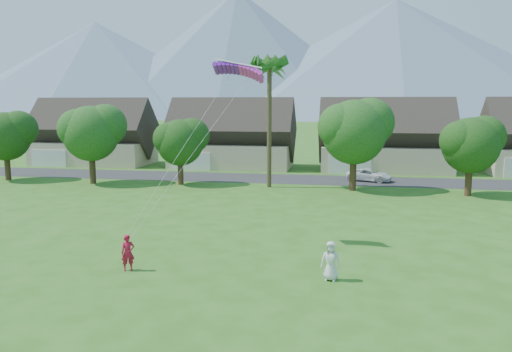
% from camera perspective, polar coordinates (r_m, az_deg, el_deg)
% --- Properties ---
extents(ground, '(500.00, 500.00, 0.00)m').
position_cam_1_polar(ground, '(21.29, -4.88, -14.10)').
color(ground, '#2D6019').
rests_on(ground, ground).
extents(street, '(90.00, 7.00, 0.01)m').
position_cam_1_polar(street, '(53.85, 4.49, -0.36)').
color(street, '#2D2D30').
rests_on(street, ground).
extents(kite_flyer, '(0.78, 0.70, 1.78)m').
position_cam_1_polar(kite_flyer, '(25.34, -14.44, -8.49)').
color(kite_flyer, '#AF142E').
rests_on(kite_flyer, ground).
extents(watcher, '(0.96, 0.69, 1.84)m').
position_cam_1_polar(watcher, '(23.51, 8.53, -9.57)').
color(watcher, silver).
rests_on(watcher, ground).
extents(parked_car, '(5.12, 3.51, 1.30)m').
position_cam_1_polar(parked_car, '(53.58, 12.84, 0.11)').
color(parked_car, white).
rests_on(parked_car, ground).
extents(mountain_ridge, '(540.00, 240.00, 70.00)m').
position_cam_1_polar(mountain_ridge, '(279.83, 11.42, 12.45)').
color(mountain_ridge, slate).
rests_on(mountain_ridge, ground).
extents(houses_row, '(72.75, 8.19, 8.86)m').
position_cam_1_polar(houses_row, '(62.34, 5.79, 3.99)').
color(houses_row, beige).
rests_on(houses_row, ground).
extents(tree_row, '(62.27, 6.67, 8.45)m').
position_cam_1_polar(tree_row, '(47.44, 2.45, 4.42)').
color(tree_row, '#47301C').
rests_on(tree_row, ground).
extents(fan_palm, '(3.00, 3.00, 13.80)m').
position_cam_1_polar(fan_palm, '(48.17, 1.56, 12.71)').
color(fan_palm, '#4C3D26').
rests_on(fan_palm, ground).
extents(parafoil_kite, '(2.87, 1.04, 0.50)m').
position_cam_1_polar(parafoil_kite, '(28.81, -1.92, 12.14)').
color(parafoil_kite, purple).
rests_on(parafoil_kite, ground).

